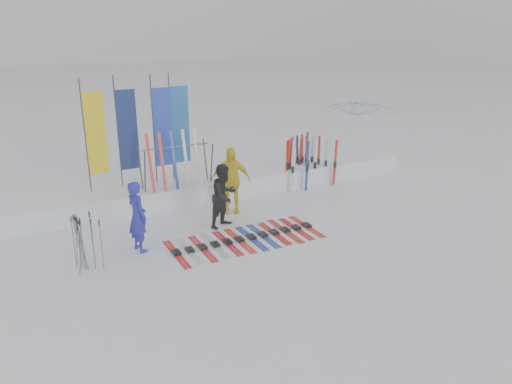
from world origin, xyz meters
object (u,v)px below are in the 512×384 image
tent_canopy (356,135)px  ski_row (246,238)px  ski_rack (176,160)px  person_yellow (231,180)px  person_black (224,196)px  person_blue (137,216)px

tent_canopy → ski_row: size_ratio=0.76×
ski_rack → person_yellow: bearing=-47.0°
person_black → person_yellow: person_yellow is taller
person_black → ski_rack: 2.25m
tent_canopy → ski_rack: tent_canopy is taller
person_blue → ski_row: 2.72m
ski_rack → person_black: bearing=-74.6°
person_yellow → tent_canopy: bearing=43.8°
person_blue → tent_canopy: (8.88, 3.21, 0.43)m
person_black → ski_row: size_ratio=0.45×
person_yellow → ski_rack: 1.75m
person_blue → person_black: person_blue is taller
ski_rack → person_blue: bearing=-125.8°
person_black → person_yellow: (0.58, 0.86, 0.10)m
person_black → tent_canopy: 7.05m
person_black → person_blue: bearing=166.0°
person_blue → tent_canopy: bearing=-82.8°
tent_canopy → ski_rack: (-7.05, -0.66, 0.09)m
tent_canopy → person_black: bearing=-156.8°
ski_row → person_black: bearing=95.2°
person_blue → ski_row: bearing=-116.8°
ski_row → person_blue: bearing=165.9°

